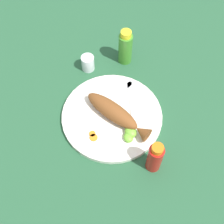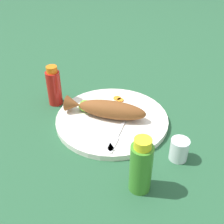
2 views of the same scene
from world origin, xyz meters
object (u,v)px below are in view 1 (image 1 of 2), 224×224
object	(u,v)px
hot_sauce_bottle_red	(155,157)
salt_cup	(88,64)
fried_fish	(116,114)
fork_far	(131,99)
main_plate	(112,116)
hot_sauce_bottle_green	(125,47)
fork_near	(119,94)

from	to	relation	value
hot_sauce_bottle_red	salt_cup	size ratio (longest dim) A/B	2.24
fried_fish	salt_cup	xyz separation A→B (m)	(0.26, 0.02, -0.02)
fork_far	hot_sauce_bottle_red	size ratio (longest dim) A/B	1.26
hot_sauce_bottle_red	main_plate	bearing A→B (deg)	15.18
main_plate	hot_sauce_bottle_red	distance (m)	0.23
hot_sauce_bottle_green	salt_cup	size ratio (longest dim) A/B	2.43
fork_far	main_plate	bearing A→B (deg)	130.51
fork_far	fried_fish	bearing A→B (deg)	141.52
main_plate	fork_near	world-z (taller)	fork_near
hot_sauce_bottle_red	hot_sauce_bottle_green	bearing A→B (deg)	-10.69
main_plate	salt_cup	distance (m)	0.25
fried_fish	hot_sauce_bottle_green	distance (m)	0.28
fried_fish	hot_sauce_bottle_green	size ratio (longest dim) A/B	1.66
main_plate	fork_far	distance (m)	0.10
fork_far	salt_cup	size ratio (longest dim) A/B	2.84
main_plate	fork_far	world-z (taller)	fork_far
fork_near	main_plate	bearing A→B (deg)	-151.88
main_plate	hot_sauce_bottle_green	distance (m)	0.28
fork_far	salt_cup	distance (m)	0.23
hot_sauce_bottle_red	salt_cup	xyz separation A→B (m)	(0.46, 0.07, -0.04)
fork_near	salt_cup	size ratio (longest dim) A/B	2.72
fried_fish	hot_sauce_bottle_red	distance (m)	0.21
hot_sauce_bottle_green	fried_fish	bearing A→B (deg)	151.42
hot_sauce_bottle_red	fork_near	bearing A→B (deg)	0.90
fork_far	salt_cup	bearing A→B (deg)	42.52
fried_fish	fork_far	xyz separation A→B (m)	(0.05, -0.08, -0.03)
main_plate	fried_fish	size ratio (longest dim) A/B	1.40
hot_sauce_bottle_red	fork_far	bearing A→B (deg)	-6.34
fork_far	salt_cup	xyz separation A→B (m)	(0.21, 0.09, 0.01)
fork_near	salt_cup	world-z (taller)	salt_cup
fried_fish	fork_near	world-z (taller)	fried_fish
fork_near	hot_sauce_bottle_red	size ratio (longest dim) A/B	1.21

